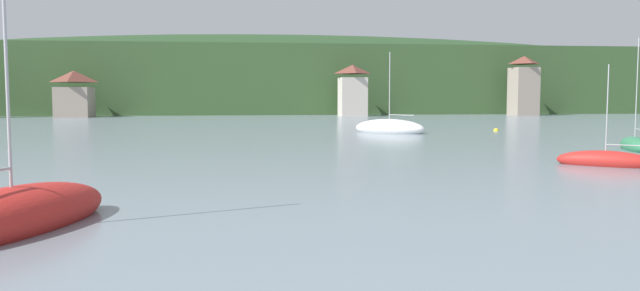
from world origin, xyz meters
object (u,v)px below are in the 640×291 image
(shore_building_central, at_px, (353,91))
(sailboat_far_7, at_px, (389,128))
(shore_building_eastcentral, at_px, (524,87))
(sailboat_mid_6, at_px, (634,146))
(sailboat_mid_10, at_px, (605,161))
(sailboat_mid_4, at_px, (13,217))
(shore_building_westcentral, at_px, (74,95))
(mooring_buoy_near, at_px, (496,131))

(shore_building_central, distance_m, sailboat_far_7, 45.03)
(shore_building_eastcentral, distance_m, sailboat_far_7, 55.87)
(sailboat_mid_6, bearing_deg, sailboat_mid_10, 159.05)
(sailboat_mid_6, bearing_deg, sailboat_mid_4, 142.76)
(sailboat_mid_10, bearing_deg, shore_building_eastcentral, -74.61)
(shore_building_westcentral, bearing_deg, mooring_buoy_near, -40.58)
(sailboat_mid_6, distance_m, mooring_buoy_near, 21.09)
(shore_building_eastcentral, height_order, sailboat_far_7, shore_building_eastcentral)
(sailboat_mid_10, bearing_deg, shore_building_westcentral, -21.32)
(sailboat_mid_10, relative_size, mooring_buoy_near, 10.40)
(sailboat_mid_6, height_order, sailboat_far_7, sailboat_far_7)
(sailboat_mid_10, bearing_deg, shore_building_central, -52.51)
(shore_building_central, bearing_deg, sailboat_mid_6, -83.77)
(sailboat_mid_4, bearing_deg, mooring_buoy_near, -15.26)
(sailboat_mid_10, bearing_deg, sailboat_far_7, -43.45)
(shore_building_eastcentral, bearing_deg, sailboat_mid_4, -122.23)
(shore_building_westcentral, relative_size, sailboat_far_7, 0.92)
(shore_building_eastcentral, bearing_deg, shore_building_westcentral, 179.66)
(shore_building_eastcentral, distance_m, mooring_buoy_near, 48.62)
(sailboat_mid_4, bearing_deg, shore_building_eastcentral, -11.11)
(shore_building_eastcentral, bearing_deg, sailboat_mid_10, -112.07)
(shore_building_central, height_order, sailboat_mid_10, shore_building_central)
(shore_building_westcentral, bearing_deg, sailboat_mid_4, -76.53)
(sailboat_mid_4, relative_size, sailboat_far_7, 1.06)
(shore_building_westcentral, bearing_deg, sailboat_mid_10, -58.78)
(shore_building_central, relative_size, mooring_buoy_near, 16.44)
(sailboat_mid_6, distance_m, sailboat_mid_10, 10.68)
(shore_building_eastcentral, distance_m, sailboat_mid_6, 67.77)
(sailboat_mid_4, xyz_separation_m, mooring_buoy_near, (30.27, 41.09, -0.36))
(shore_building_westcentral, height_order, shore_building_central, shore_building_central)
(sailboat_mid_4, relative_size, mooring_buoy_near, 16.33)
(sailboat_mid_10, xyz_separation_m, mooring_buoy_near, (6.57, 29.20, -0.24))
(mooring_buoy_near, bearing_deg, sailboat_mid_6, -88.97)
(shore_building_central, distance_m, sailboat_mid_4, 87.44)
(shore_building_central, xyz_separation_m, sailboat_mid_4, (-23.65, -84.10, -3.69))
(shore_building_central, relative_size, sailboat_mid_10, 1.58)
(sailboat_far_7, bearing_deg, sailboat_mid_10, 139.18)
(sailboat_mid_6, bearing_deg, mooring_buoy_near, 20.67)
(sailboat_mid_6, xyz_separation_m, sailboat_far_7, (-11.36, 19.44, 0.12))
(sailboat_mid_10, distance_m, mooring_buoy_near, 29.93)
(sailboat_mid_4, height_order, mooring_buoy_near, sailboat_mid_4)
(shore_building_central, bearing_deg, mooring_buoy_near, -81.25)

